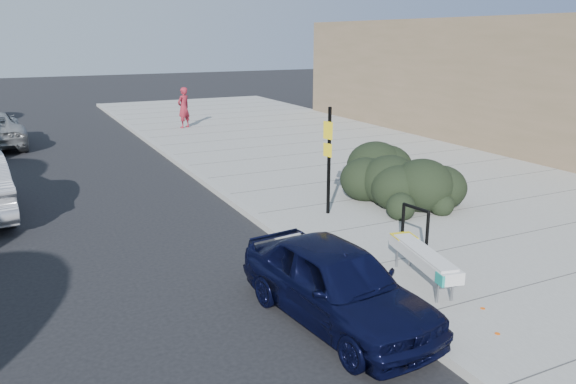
# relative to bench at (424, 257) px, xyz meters

# --- Properties ---
(ground) EXTENTS (120.00, 120.00, 0.00)m
(ground) POSITION_rel_bench_xyz_m (-1.15, 1.06, -0.64)
(ground) COLOR black
(ground) RESTS_ON ground
(sidewalk_near) EXTENTS (11.20, 50.00, 0.15)m
(sidewalk_near) POSITION_rel_bench_xyz_m (4.45, 6.06, -0.57)
(sidewalk_near) COLOR gray
(sidewalk_near) RESTS_ON ground
(curb_near) EXTENTS (0.22, 50.00, 0.17)m
(curb_near) POSITION_rel_bench_xyz_m (-1.15, 6.06, -0.56)
(curb_near) COLOR #9E9E99
(curb_near) RESTS_ON ground
(bench) EXTENTS (0.84, 2.08, 0.62)m
(bench) POSITION_rel_bench_xyz_m (0.00, 0.00, 0.00)
(bench) COLOR gray
(bench) RESTS_ON sidewalk_near
(bike_rack) EXTENTS (0.16, 0.72, 1.05)m
(bike_rack) POSITION_rel_bench_xyz_m (0.67, 1.09, 0.14)
(bike_rack) COLOR black
(bike_rack) RESTS_ON sidewalk_near
(sign_post) EXTENTS (0.13, 0.30, 2.67)m
(sign_post) POSITION_rel_bench_xyz_m (0.53, 4.31, 1.02)
(sign_post) COLOR black
(sign_post) RESTS_ON sidewalk_near
(hedge) EXTENTS (2.90, 4.40, 1.52)m
(hedge) POSITION_rel_bench_xyz_m (2.85, 4.90, 0.27)
(hedge) COLOR black
(hedge) RESTS_ON sidewalk_near
(sedan_navy) EXTENTS (2.02, 4.06, 1.33)m
(sedan_navy) POSITION_rel_bench_xyz_m (-1.98, -0.28, 0.02)
(sedan_navy) COLOR black
(sedan_navy) RESTS_ON ground
(pedestrian) EXTENTS (0.84, 0.75, 1.93)m
(pedestrian) POSITION_rel_bench_xyz_m (1.14, 19.06, 0.48)
(pedestrian) COLOR maroon
(pedestrian) RESTS_ON sidewalk_near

